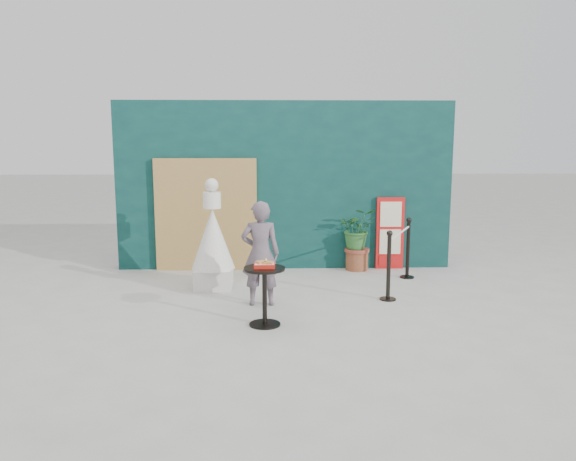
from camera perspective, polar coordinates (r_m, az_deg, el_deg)
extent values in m
plane|color=#ADAAA5|center=(7.35, 0.30, -9.25)|extent=(60.00, 60.00, 0.00)
cube|color=#0A2F2E|center=(10.15, -0.35, 4.58)|extent=(6.00, 0.30, 3.00)
cube|color=tan|center=(10.06, -8.32, 1.57)|extent=(1.80, 0.08, 2.00)
imported|color=#64565F|center=(7.90, -2.82, -2.35)|extent=(0.54, 0.36, 1.49)
cube|color=red|center=(10.30, 10.31, -0.27)|extent=(0.50, 0.06, 1.30)
cube|color=beige|center=(10.21, 10.41, 1.63)|extent=(0.38, 0.02, 0.45)
cube|color=beige|center=(10.29, 10.33, -1.13)|extent=(0.38, 0.02, 0.45)
cube|color=red|center=(10.36, 10.27, -3.03)|extent=(0.38, 0.02, 0.18)
cube|color=silver|center=(9.00, -7.56, -4.79)|extent=(0.58, 0.58, 0.32)
cone|color=white|center=(8.87, -7.65, -0.81)|extent=(0.68, 0.68, 0.95)
cylinder|color=white|center=(8.78, -7.73, 3.07)|extent=(0.28, 0.28, 0.25)
sphere|color=silver|center=(8.76, -7.77, 4.59)|extent=(0.21, 0.21, 0.21)
cylinder|color=black|center=(7.24, -2.37, -9.49)|extent=(0.40, 0.40, 0.02)
cylinder|color=black|center=(7.13, -2.39, -6.83)|extent=(0.06, 0.06, 0.72)
cylinder|color=black|center=(7.04, -2.41, -3.89)|extent=(0.52, 0.52, 0.03)
cube|color=red|center=(7.03, -2.41, -3.58)|extent=(0.26, 0.19, 0.05)
cube|color=red|center=(7.02, -2.41, -3.36)|extent=(0.24, 0.17, 0.00)
cube|color=#D79C4E|center=(7.03, -2.74, -3.22)|extent=(0.15, 0.14, 0.02)
cube|color=#D38F4D|center=(7.00, -2.01, -3.27)|extent=(0.13, 0.13, 0.02)
cone|color=yellow|center=(7.06, -2.25, -3.01)|extent=(0.06, 0.06, 0.06)
cylinder|color=brown|center=(10.19, 7.00, -3.06)|extent=(0.40, 0.40, 0.33)
cylinder|color=#983E31|center=(10.15, 7.02, -1.99)|extent=(0.44, 0.44, 0.06)
imported|color=#2A632A|center=(10.08, 7.06, 0.21)|extent=(0.66, 0.57, 0.73)
cylinder|color=black|center=(8.44, 10.09, -6.86)|extent=(0.24, 0.24, 0.02)
cylinder|color=black|center=(8.32, 10.19, -3.75)|extent=(0.06, 0.06, 0.96)
sphere|color=black|center=(8.22, 10.29, -0.29)|extent=(0.09, 0.09, 0.09)
cylinder|color=black|center=(9.79, 11.98, -4.65)|extent=(0.24, 0.24, 0.02)
cylinder|color=black|center=(9.69, 12.08, -1.95)|extent=(0.06, 0.06, 0.96)
sphere|color=black|center=(9.61, 12.18, 1.03)|extent=(0.09, 0.09, 0.09)
cylinder|color=silver|center=(8.93, 11.29, -0.27)|extent=(0.63, 1.31, 0.03)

